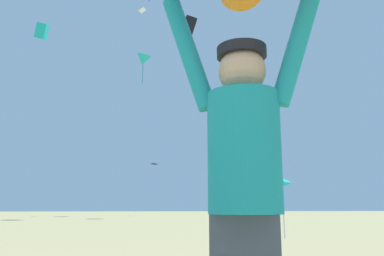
{
  "coord_description": "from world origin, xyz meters",
  "views": [
    {
      "loc": [
        -0.05,
        -1.72,
        0.86
      ],
      "look_at": [
        0.37,
        2.44,
        1.69
      ],
      "focal_mm": 36.37,
      "sensor_mm": 36.0,
      "label": 1
    }
  ],
  "objects_px": {
    "kite_flyer_person": "(245,188)",
    "distant_kite_teal_high_right": "(143,60)",
    "distant_kite_white_far_center": "(142,10)",
    "distant_kite_black_overhead_distant": "(189,27)",
    "distant_kite_teal_mid_right": "(42,31)",
    "distant_kite_black_low_right": "(154,164)",
    "marker_flag": "(287,186)"
  },
  "relations": [
    {
      "from": "marker_flag",
      "to": "distant_kite_black_overhead_distant",
      "type": "bearing_deg",
      "value": 94.58
    },
    {
      "from": "distant_kite_white_far_center",
      "to": "distant_kite_black_overhead_distant",
      "type": "bearing_deg",
      "value": -61.36
    },
    {
      "from": "distant_kite_black_low_right",
      "to": "distant_kite_teal_mid_right",
      "type": "xyz_separation_m",
      "value": [
        -5.72,
        -15.22,
        4.88
      ]
    },
    {
      "from": "marker_flag",
      "to": "distant_kite_white_far_center",
      "type": "bearing_deg",
      "value": 102.38
    },
    {
      "from": "distant_kite_teal_high_right",
      "to": "distant_kite_black_overhead_distant",
      "type": "bearing_deg",
      "value": -59.92
    },
    {
      "from": "distant_kite_teal_high_right",
      "to": "marker_flag",
      "type": "relative_size",
      "value": 1.77
    },
    {
      "from": "distant_kite_black_low_right",
      "to": "distant_kite_teal_high_right",
      "type": "xyz_separation_m",
      "value": [
        -1.16,
        -1.24,
        8.96
      ]
    },
    {
      "from": "distant_kite_black_overhead_distant",
      "to": "distant_kite_white_far_center",
      "type": "height_order",
      "value": "distant_kite_white_far_center"
    },
    {
      "from": "distant_kite_black_overhead_distant",
      "to": "distant_kite_black_low_right",
      "type": "relative_size",
      "value": 2.31
    },
    {
      "from": "kite_flyer_person",
      "to": "distant_kite_black_low_right",
      "type": "height_order",
      "value": "distant_kite_black_low_right"
    },
    {
      "from": "distant_kite_teal_mid_right",
      "to": "distant_kite_white_far_center",
      "type": "relative_size",
      "value": 1.28
    },
    {
      "from": "distant_kite_black_overhead_distant",
      "to": "distant_kite_teal_high_right",
      "type": "distance_m",
      "value": 6.94
    },
    {
      "from": "kite_flyer_person",
      "to": "distant_kite_teal_high_right",
      "type": "bearing_deg",
      "value": 92.69
    },
    {
      "from": "distant_kite_black_overhead_distant",
      "to": "distant_kite_black_low_right",
      "type": "xyz_separation_m",
      "value": [
        -2.31,
        7.24,
        -9.36
      ]
    },
    {
      "from": "distant_kite_black_overhead_distant",
      "to": "distant_kite_black_low_right",
      "type": "height_order",
      "value": "distant_kite_black_overhead_distant"
    },
    {
      "from": "kite_flyer_person",
      "to": "distant_kite_teal_mid_right",
      "type": "height_order",
      "value": "distant_kite_teal_mid_right"
    },
    {
      "from": "distant_kite_teal_mid_right",
      "to": "marker_flag",
      "type": "relative_size",
      "value": 0.59
    },
    {
      "from": "kite_flyer_person",
      "to": "distant_kite_black_overhead_distant",
      "type": "bearing_deg",
      "value": 85.3
    },
    {
      "from": "kite_flyer_person",
      "to": "distant_kite_black_overhead_distant",
      "type": "relative_size",
      "value": 1.22
    },
    {
      "from": "distant_kite_black_overhead_distant",
      "to": "distant_kite_black_low_right",
      "type": "bearing_deg",
      "value": 107.71
    },
    {
      "from": "kite_flyer_person",
      "to": "distant_kite_black_overhead_distant",
      "type": "height_order",
      "value": "distant_kite_black_overhead_distant"
    },
    {
      "from": "distant_kite_black_low_right",
      "to": "distant_kite_teal_mid_right",
      "type": "relative_size",
      "value": 0.73
    },
    {
      "from": "distant_kite_black_overhead_distant",
      "to": "distant_kite_teal_high_right",
      "type": "bearing_deg",
      "value": 120.08
    },
    {
      "from": "distant_kite_black_low_right",
      "to": "marker_flag",
      "type": "xyz_separation_m",
      "value": [
        3.58,
        -23.12,
        -3.04
      ]
    },
    {
      "from": "distant_kite_teal_high_right",
      "to": "marker_flag",
      "type": "bearing_deg",
      "value": -77.76
    },
    {
      "from": "distant_kite_black_low_right",
      "to": "marker_flag",
      "type": "bearing_deg",
      "value": -81.19
    },
    {
      "from": "distant_kite_teal_mid_right",
      "to": "marker_flag",
      "type": "bearing_deg",
      "value": -40.35
    },
    {
      "from": "kite_flyer_person",
      "to": "marker_flag",
      "type": "distance_m",
      "value": 9.44
    },
    {
      "from": "distant_kite_teal_high_right",
      "to": "distant_kite_teal_mid_right",
      "type": "relative_size",
      "value": 3.02
    },
    {
      "from": "distant_kite_black_overhead_distant",
      "to": "kite_flyer_person",
      "type": "bearing_deg",
      "value": -94.7
    },
    {
      "from": "distant_kite_black_overhead_distant",
      "to": "distant_kite_white_far_center",
      "type": "bearing_deg",
      "value": 118.64
    },
    {
      "from": "kite_flyer_person",
      "to": "distant_kite_teal_mid_right",
      "type": "relative_size",
      "value": 2.05
    }
  ]
}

